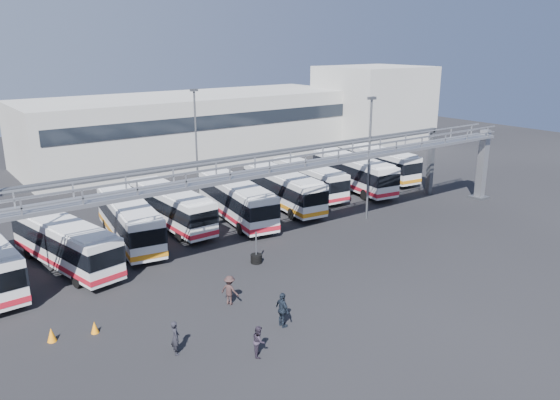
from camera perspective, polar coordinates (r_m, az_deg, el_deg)
ground at (r=34.47m, az=2.98°, el=-8.59°), size 140.00×140.00×0.00m
gantry at (r=37.11m, az=-2.62°, el=2.27°), size 51.40×5.15×7.10m
warehouse at (r=70.63m, az=-9.01°, el=7.57°), size 42.00×14.00×8.00m
building_right at (r=81.13m, az=9.76°, el=9.72°), size 14.00×12.00×11.00m
light_pole_mid at (r=45.42m, az=9.32°, el=4.96°), size 0.70×0.35×10.21m
light_pole_back at (r=52.70m, az=-8.77°, el=6.54°), size 0.70×0.35×10.21m
bus_2 at (r=38.58m, az=-21.54°, el=-4.13°), size 4.48×10.89×3.22m
bus_3 at (r=41.75m, az=-15.49°, el=-1.96°), size 4.06×11.19×3.32m
bus_4 at (r=44.53m, az=-11.30°, el=-0.61°), size 2.74×10.64×3.21m
bus_5 at (r=45.47m, az=-4.63°, el=0.13°), size 4.19×11.37×3.38m
bus_6 at (r=48.90m, az=0.30°, el=1.29°), size 3.72×11.07×3.30m
bus_7 at (r=52.96m, az=3.05°, el=2.29°), size 3.29×10.23×3.05m
bus_8 at (r=55.18m, az=7.65°, el=2.96°), size 4.17×11.51×3.42m
bus_9 at (r=60.30m, az=10.13°, el=3.95°), size 3.66×11.20×3.34m
pedestrian_a at (r=27.36m, az=-10.87°, el=-13.93°), size 0.54×0.70×1.72m
pedestrian_b at (r=26.83m, az=-2.22°, el=-14.50°), size 0.90×0.94×1.54m
pedestrian_c at (r=31.55m, az=-5.28°, el=-9.36°), size 1.08×1.30×1.74m
pedestrian_d at (r=29.10m, az=0.27°, el=-11.43°), size 0.52×1.15×1.92m
cone_left at (r=30.38m, az=-18.80°, el=-12.47°), size 0.52×0.52×0.65m
cone_right at (r=30.34m, az=-22.77°, el=-12.85°), size 0.57×0.57×0.73m
tire_stack at (r=37.16m, az=-2.49°, el=-6.05°), size 0.78×0.78×2.22m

